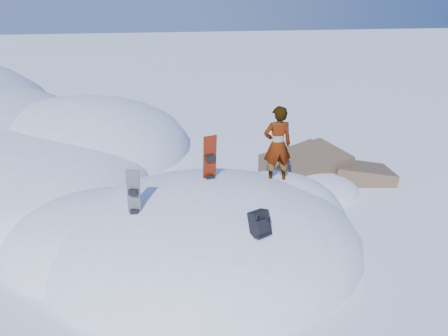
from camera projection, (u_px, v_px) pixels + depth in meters
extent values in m
plane|color=white|center=(206.00, 248.00, 9.69)|extent=(120.00, 120.00, 0.00)
ellipsoid|color=white|center=(206.00, 248.00, 9.69)|extent=(7.00, 6.00, 3.00)
ellipsoid|color=white|center=(105.00, 244.00, 9.85)|extent=(4.40, 4.00, 2.20)
ellipsoid|color=white|center=(273.00, 223.00, 10.73)|extent=(3.60, 3.20, 2.50)
ellipsoid|color=white|center=(80.00, 149.00, 15.92)|extent=(8.00, 8.00, 3.60)
cube|color=brown|center=(305.00, 175.00, 13.38)|extent=(2.82, 2.41, 1.62)
cube|color=brown|center=(359.00, 182.00, 13.37)|extent=(2.16, 1.80, 1.33)
cube|color=brown|center=(309.00, 163.00, 14.62)|extent=(2.08, 2.01, 1.10)
ellipsoid|color=white|center=(304.00, 192.00, 12.44)|extent=(3.20, 2.40, 1.00)
cube|color=red|center=(210.00, 170.00, 9.60)|extent=(0.33, 0.23, 1.63)
cube|color=black|center=(210.00, 158.00, 9.42)|extent=(0.22, 0.17, 0.14)
cube|color=black|center=(210.00, 178.00, 9.60)|extent=(0.22, 0.17, 0.14)
cube|color=black|center=(134.00, 204.00, 8.40)|extent=(0.28, 0.18, 1.40)
cube|color=black|center=(133.00, 192.00, 8.24)|extent=(0.19, 0.15, 0.12)
cube|color=black|center=(135.00, 212.00, 8.40)|extent=(0.19, 0.15, 0.12)
cube|color=black|center=(260.00, 224.00, 7.84)|extent=(0.44, 0.45, 0.51)
cube|color=black|center=(262.00, 226.00, 7.70)|extent=(0.28, 0.25, 0.28)
cylinder|color=black|center=(256.00, 221.00, 7.66)|extent=(0.04, 0.19, 0.34)
cylinder|color=black|center=(267.00, 220.00, 7.70)|extent=(0.04, 0.19, 0.34)
cube|color=black|center=(84.00, 283.00, 8.36)|extent=(0.69, 0.49, 0.19)
cube|color=black|center=(101.00, 271.00, 8.57)|extent=(0.45, 0.42, 0.13)
imported|color=slate|center=(277.00, 145.00, 9.87)|extent=(0.66, 0.44, 1.81)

